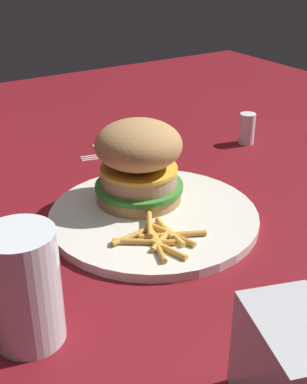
# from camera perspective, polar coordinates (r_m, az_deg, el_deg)

# --- Properties ---
(ground_plane) EXTENTS (1.60, 1.60, 0.00)m
(ground_plane) POSITION_cam_1_polar(r_m,az_deg,el_deg) (0.66, -0.34, -3.99)
(ground_plane) COLOR maroon
(plate) EXTENTS (0.27, 0.27, 0.01)m
(plate) POSITION_cam_1_polar(r_m,az_deg,el_deg) (0.67, 0.00, -2.74)
(plate) COLOR silver
(plate) RESTS_ON ground_plane
(sandwich) EXTENTS (0.12, 0.12, 0.11)m
(sandwich) POSITION_cam_1_polar(r_m,az_deg,el_deg) (0.68, -1.65, 3.50)
(sandwich) COLOR tan
(sandwich) RESTS_ON plate
(fries_pile) EXTENTS (0.11, 0.11, 0.01)m
(fries_pile) POSITION_cam_1_polar(r_m,az_deg,el_deg) (0.61, 0.50, -4.99)
(fries_pile) COLOR gold
(fries_pile) RESTS_ON plate
(napkin) EXTENTS (0.13, 0.13, 0.00)m
(napkin) POSITION_cam_1_polar(r_m,az_deg,el_deg) (0.88, -2.52, 4.42)
(napkin) COLOR white
(napkin) RESTS_ON ground_plane
(fork) EXTENTS (0.06, 0.17, 0.00)m
(fork) POSITION_cam_1_polar(r_m,az_deg,el_deg) (0.88, -2.63, 4.56)
(fork) COLOR silver
(fork) RESTS_ON napkin
(drink_glass) EXTENTS (0.07, 0.07, 0.11)m
(drink_glass) POSITION_cam_1_polar(r_m,az_deg,el_deg) (0.48, -14.04, -10.81)
(drink_glass) COLOR silver
(drink_glass) RESTS_ON ground_plane
(napkin_dispenser) EXTENTS (0.10, 0.09, 0.09)m
(napkin_dispenser) POSITION_cam_1_polar(r_m,az_deg,el_deg) (0.42, 15.03, -18.79)
(napkin_dispenser) COLOR #B7BABF
(napkin_dispenser) RESTS_ON ground_plane
(salt_shaker) EXTENTS (0.03, 0.03, 0.06)m
(salt_shaker) POSITION_cam_1_polar(r_m,az_deg,el_deg) (0.93, 10.34, 6.95)
(salt_shaker) COLOR white
(salt_shaker) RESTS_ON ground_plane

